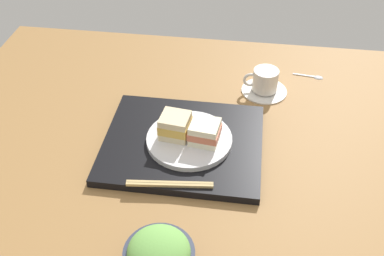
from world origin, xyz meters
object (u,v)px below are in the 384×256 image
sandwich_plate (189,139)px  chopsticks_pair (170,184)px  sandwich_far (203,132)px  coffee_cup (265,83)px  salad_bowl (159,256)px  teaspoon (315,76)px  sandwich_near (175,126)px

sandwich_plate → chopsticks_pair: sandwich_plate is taller
sandwich_far → coffee_cup: (13.82, 26.23, -2.87)cm
chopsticks_pair → coffee_cup: coffee_cup is taller
sandwich_plate → chopsticks_pair: 14.60cm
salad_bowl → coffee_cup: 61.65cm
teaspoon → chopsticks_pair: bearing=-124.5°
sandwich_plate → sandwich_far: sandwich_far is taller
sandwich_far → coffee_cup: sandwich_far is taller
sandwich_near → chopsticks_pair: sandwich_near is taller
chopsticks_pair → coffee_cup: size_ratio=1.49×
chopsticks_pair → sandwich_far: bearing=68.3°
salad_bowl → coffee_cup: bearing=73.1°
sandwich_plate → sandwich_near: sandwich_near is taller
sandwich_plate → coffee_cup: 30.96cm
teaspoon → coffee_cup: bearing=-147.8°
sandwich_plate → teaspoon: bearing=47.7°
coffee_cup → chopsticks_pair: bearing=-115.8°
sandwich_plate → teaspoon: (31.77, 34.89, -2.30)cm
sandwich_near → teaspoon: sandwich_near is taller
sandwich_far → sandwich_plate: bearing=171.5°
salad_bowl → chopsticks_pair: bearing=94.4°
sandwich_far → teaspoon: size_ratio=0.87×
salad_bowl → sandwich_far: bearing=82.8°
sandwich_plate → coffee_cup: coffee_cup is taller
salad_bowl → teaspoon: size_ratio=1.48×
sandwich_far → salad_bowl: size_ratio=0.59×
sandwich_near → salad_bowl: size_ratio=0.57×
sandwich_far → coffee_cup: 29.79cm
sandwich_far → coffee_cup: bearing=62.2°
sandwich_plate → teaspoon: sandwich_plate is taller
sandwich_far → chopsticks_pair: bearing=-111.7°
salad_bowl → sandwich_near: bearing=94.6°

